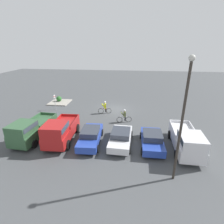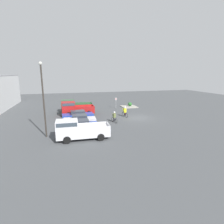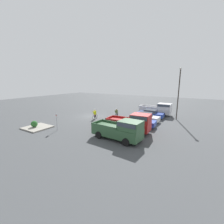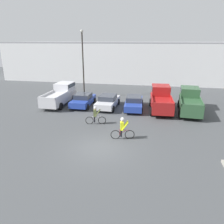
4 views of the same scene
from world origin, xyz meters
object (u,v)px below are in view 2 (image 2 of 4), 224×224
(pickup_truck_2, at_px, (74,106))
(pickup_truck_1, at_px, (75,108))
(fire_lane_sign, at_px, (116,102))
(sedan_1, at_px, (80,120))
(sedan_2, at_px, (78,115))
(shrub, at_px, (130,104))
(sedan_0, at_px, (81,125))
(lamppost, at_px, (43,95))
(cyclist_1, at_px, (114,117))
(cyclist_0, at_px, (125,111))
(pickup_truck_0, at_px, (78,129))

(pickup_truck_2, bearing_deg, pickup_truck_1, 178.95)
(pickup_truck_1, height_order, fire_lane_sign, pickup_truck_1)
(sedan_1, relative_size, sedan_2, 0.94)
(shrub, bearing_deg, sedan_1, 133.23)
(sedan_1, height_order, pickup_truck_2, pickup_truck_2)
(sedan_0, height_order, lamppost, lamppost)
(sedan_2, distance_m, pickup_truck_2, 5.66)
(pickup_truck_2, relative_size, cyclist_1, 3.17)
(sedan_0, bearing_deg, sedan_2, -0.22)
(sedan_1, relative_size, cyclist_1, 2.52)
(sedan_1, height_order, fire_lane_sign, fire_lane_sign)
(sedan_2, height_order, cyclist_0, cyclist_0)
(lamppost, bearing_deg, pickup_truck_0, -115.94)
(pickup_truck_1, height_order, cyclist_1, pickup_truck_1)
(sedan_2, distance_m, shrub, 13.90)
(sedan_2, bearing_deg, sedan_0, 179.78)
(cyclist_0, xyz_separation_m, cyclist_1, (-2.72, 2.54, -0.07))
(sedan_0, xyz_separation_m, lamppost, (-1.12, 3.91, 3.97))
(sedan_2, xyz_separation_m, cyclist_0, (-0.13, -7.55, 0.18))
(sedan_1, bearing_deg, pickup_truck_2, 1.93)
(sedan_0, distance_m, pickup_truck_2, 11.24)
(pickup_truck_1, bearing_deg, cyclist_0, -110.38)
(lamppost, bearing_deg, sedan_2, -30.36)
(pickup_truck_2, height_order, fire_lane_sign, pickup_truck_2)
(sedan_1, height_order, lamppost, lamppost)
(pickup_truck_1, height_order, shrub, pickup_truck_1)
(sedan_2, relative_size, fire_lane_sign, 2.10)
(sedan_0, bearing_deg, shrub, -40.34)
(pickup_truck_2, distance_m, lamppost, 13.37)
(pickup_truck_0, xyz_separation_m, cyclist_0, (8.25, -8.06, -0.24))
(sedan_0, distance_m, pickup_truck_1, 8.39)
(pickup_truck_0, distance_m, sedan_2, 8.41)
(pickup_truck_2, xyz_separation_m, shrub, (2.26, -11.66, -0.59))
(sedan_2, relative_size, lamppost, 0.58)
(sedan_0, xyz_separation_m, shrub, (13.49, -11.46, -0.14))
(sedan_1, bearing_deg, cyclist_0, -70.39)
(sedan_0, relative_size, pickup_truck_1, 0.79)
(pickup_truck_2, xyz_separation_m, cyclist_0, (-5.77, -7.77, -0.27))
(pickup_truck_2, bearing_deg, lamppost, 163.26)
(sedan_1, height_order, cyclist_0, cyclist_0)
(lamppost, bearing_deg, cyclist_0, -60.17)
(cyclist_0, xyz_separation_m, fire_lane_sign, (7.12, -0.52, 0.48))
(pickup_truck_1, distance_m, cyclist_1, 7.73)
(sedan_0, height_order, cyclist_1, cyclist_1)
(sedan_0, xyz_separation_m, sedan_1, (2.80, -0.09, 0.00))
(sedan_2, bearing_deg, shrub, -55.39)
(sedan_0, height_order, sedan_2, sedan_2)
(pickup_truck_0, bearing_deg, fire_lane_sign, -29.17)
(cyclist_0, bearing_deg, sedan_2, 89.00)
(fire_lane_sign, xyz_separation_m, shrub, (0.91, -3.37, -0.80))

